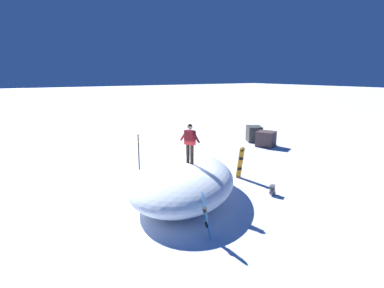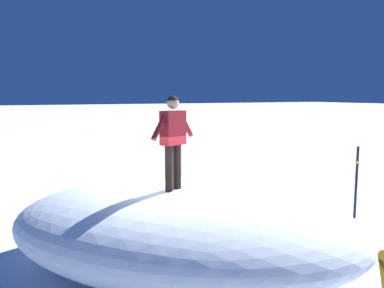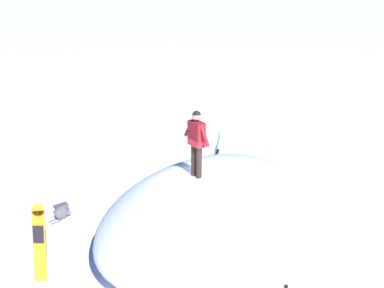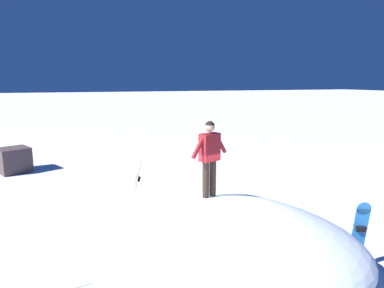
# 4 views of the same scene
# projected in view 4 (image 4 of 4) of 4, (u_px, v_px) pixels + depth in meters

# --- Properties ---
(ground) EXTENTS (240.00, 240.00, 0.00)m
(ground) POSITION_uv_depth(u_px,v_px,m) (198.00, 282.00, 6.61)
(ground) COLOR white
(snow_mound) EXTENTS (7.63, 7.46, 1.58)m
(snow_mound) POSITION_uv_depth(u_px,v_px,m) (200.00, 237.00, 6.82)
(snow_mound) COLOR white
(snow_mound) RESTS_ON ground
(snowboarder_standing) EXTENTS (0.94, 0.43, 1.60)m
(snowboarder_standing) POSITION_uv_depth(u_px,v_px,m) (210.00, 153.00, 6.76)
(snowboarder_standing) COLOR black
(snowboarder_standing) RESTS_ON snow_mound
(snowboard_primary_upright) EXTENTS (0.37, 0.37, 1.57)m
(snowboard_primary_upright) POSITION_uv_depth(u_px,v_px,m) (359.00, 235.00, 6.87)
(snowboard_primary_upright) COLOR #2672BF
(snowboard_primary_upright) RESTS_ON ground
(snowboard_secondary_upright) EXTENTS (0.42, 0.35, 1.65)m
(snowboard_secondary_upright) POSITION_uv_depth(u_px,v_px,m) (137.00, 185.00, 10.06)
(snowboard_secondary_upright) COLOR orange
(snowboard_secondary_upright) RESTS_ON ground
(backpack_near) EXTENTS (0.46, 0.62, 0.43)m
(backpack_near) POSITION_uv_depth(u_px,v_px,m) (213.00, 198.00, 10.69)
(backpack_near) COLOR #4C4C51
(backpack_near) RESTS_ON ground
(backpack_far) EXTENTS (0.40, 0.59, 0.44)m
(backpack_far) POSITION_uv_depth(u_px,v_px,m) (71.00, 226.00, 8.63)
(backpack_far) COLOR maroon
(backpack_far) RESTS_ON ground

